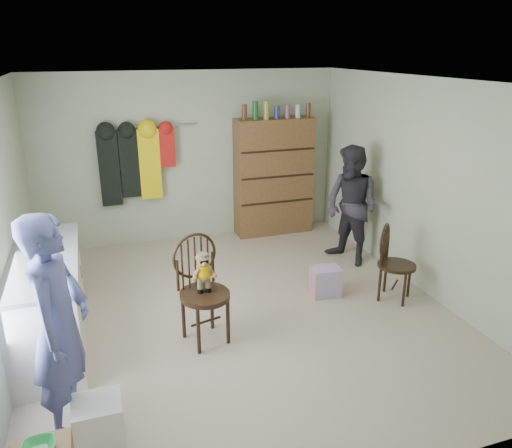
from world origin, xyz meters
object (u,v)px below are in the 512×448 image
object	(u,v)px
chair_front	(202,282)
chair_far	(392,260)
counter	(49,301)
dresser	(274,176)

from	to	relation	value
chair_front	chair_far	distance (m)	2.28
chair_front	chair_far	xyz separation A→B (m)	(2.27, 0.14, -0.13)
counter	dresser	bearing A→B (deg)	35.69
chair_far	counter	bearing A→B (deg)	132.24
dresser	chair_front	bearing A→B (deg)	-123.26
chair_far	dresser	xyz separation A→B (m)	(-0.51, 2.54, 0.42)
counter	dresser	xyz separation A→B (m)	(3.20, 2.30, 0.44)
counter	chair_front	size ratio (longest dim) A/B	1.69
chair_far	chair_front	bearing A→B (deg)	139.55
chair_front	chair_far	size ratio (longest dim) A/B	1.20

